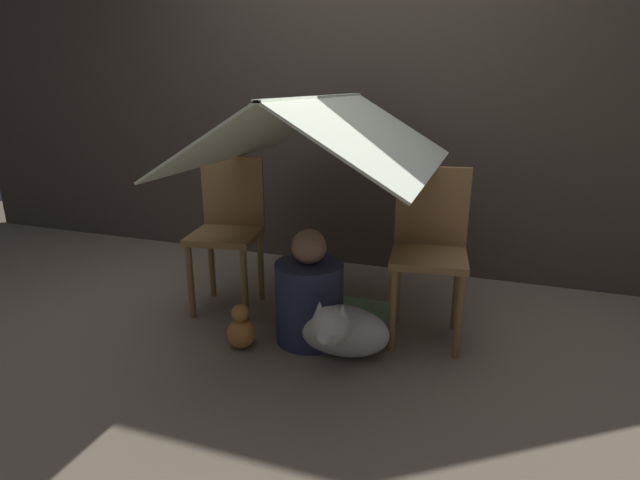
# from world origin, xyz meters

# --- Properties ---
(ground_plane) EXTENTS (8.80, 8.80, 0.00)m
(ground_plane) POSITION_xyz_m (0.00, 0.00, 0.00)
(ground_plane) COLOR gray
(wall_back) EXTENTS (7.00, 0.05, 2.50)m
(wall_back) POSITION_xyz_m (0.00, 1.24, 1.25)
(wall_back) COLOR #4C4238
(wall_back) RESTS_ON ground_plane
(chair_left) EXTENTS (0.42, 0.42, 0.87)m
(chair_left) POSITION_xyz_m (-0.58, 0.30, 0.49)
(chair_left) COLOR olive
(chair_left) RESTS_ON ground_plane
(chair_right) EXTENTS (0.41, 0.41, 0.87)m
(chair_right) POSITION_xyz_m (0.56, 0.30, 0.49)
(chair_right) COLOR olive
(chair_right) RESTS_ON ground_plane
(sheet_canopy) EXTENTS (1.15, 1.41, 0.35)m
(sheet_canopy) POSITION_xyz_m (0.00, 0.23, 1.04)
(sheet_canopy) COLOR silver
(person_front) EXTENTS (0.35, 0.35, 0.59)m
(person_front) POSITION_xyz_m (0.01, 0.04, 0.24)
(person_front) COLOR #2D3351
(person_front) RESTS_ON ground_plane
(dog) EXTENTS (0.47, 0.43, 0.35)m
(dog) POSITION_xyz_m (0.21, -0.08, 0.15)
(dog) COLOR silver
(dog) RESTS_ON ground_plane
(floor_cushion) EXTENTS (0.47, 0.37, 0.10)m
(floor_cushion) POSITION_xyz_m (0.14, 0.22, 0.05)
(floor_cushion) COLOR #7FB27F
(floor_cushion) RESTS_ON ground_plane
(plush_toy) EXTENTS (0.15, 0.15, 0.23)m
(plush_toy) POSITION_xyz_m (-0.28, -0.15, 0.09)
(plush_toy) COLOR #D88C3F
(plush_toy) RESTS_ON ground_plane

